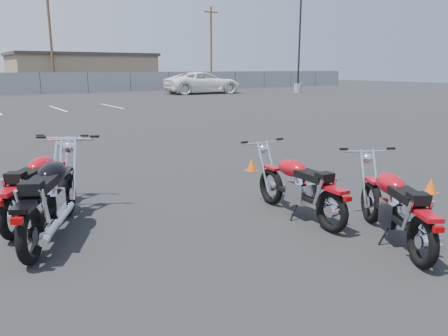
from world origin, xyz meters
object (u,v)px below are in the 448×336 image
motorcycle_second_black (50,198)px  motorcycle_rear_red (396,206)px  motorcycle_front_red (38,186)px  white_van (203,76)px  motorcycle_third_red (300,187)px

motorcycle_second_black → motorcycle_rear_red: bearing=-35.4°
motorcycle_front_red → motorcycle_rear_red: size_ratio=1.02×
motorcycle_second_black → white_van: white_van is taller
motorcycle_second_black → motorcycle_third_red: motorcycle_second_black is taller
motorcycle_third_red → motorcycle_rear_red: size_ratio=1.03×
motorcycle_second_black → motorcycle_third_red: (3.25, -1.18, -0.07)m
motorcycle_rear_red → motorcycle_front_red: bearing=137.1°
motorcycle_second_black → white_van: (18.30, 27.36, 0.91)m
motorcycle_rear_red → motorcycle_third_red: bearing=104.2°
motorcycle_front_red → motorcycle_third_red: size_ratio=0.99×
motorcycle_second_black → white_van: 32.93m
motorcycle_second_black → white_van: size_ratio=0.30×
motorcycle_front_red → white_van: bearing=55.4°
motorcycle_rear_red → white_van: bearing=63.8°
motorcycle_third_red → motorcycle_second_black: bearing=160.1°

